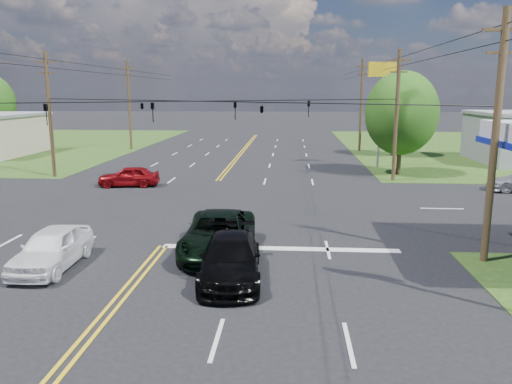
# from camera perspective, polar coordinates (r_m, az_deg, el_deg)

# --- Properties ---
(ground) EXTENTS (280.00, 280.00, 0.00)m
(ground) POSITION_cam_1_polar(r_m,az_deg,el_deg) (29.44, -6.65, -1.48)
(ground) COLOR black
(ground) RESTS_ON ground
(stop_bar) EXTENTS (10.00, 0.50, 0.02)m
(stop_bar) POSITION_cam_1_polar(r_m,az_deg,el_deg) (21.22, 2.76, -6.51)
(stop_bar) COLOR silver
(stop_bar) RESTS_ON ground
(pole_se) EXTENTS (1.60, 0.28, 9.50)m
(pole_se) POSITION_cam_1_polar(r_m,az_deg,el_deg) (20.70, 25.68, 5.83)
(pole_se) COLOR #3D2C1A
(pole_se) RESTS_ON ground
(pole_nw) EXTENTS (1.60, 0.28, 9.50)m
(pole_nw) POSITION_cam_1_polar(r_m,az_deg,el_deg) (41.54, -22.51, 8.32)
(pole_nw) COLOR #3D2C1A
(pole_nw) RESTS_ON ground
(pole_ne) EXTENTS (1.60, 0.28, 9.50)m
(pole_ne) POSITION_cam_1_polar(r_m,az_deg,el_deg) (37.99, 15.75, 8.55)
(pole_ne) COLOR #3D2C1A
(pole_ne) RESTS_ON ground
(pole_left_far) EXTENTS (1.60, 0.28, 10.00)m
(pole_left_far) POSITION_cam_1_polar(r_m,az_deg,el_deg) (59.15, -14.29, 9.74)
(pole_left_far) COLOR #3D2C1A
(pole_left_far) RESTS_ON ground
(pole_right_far) EXTENTS (1.60, 0.28, 10.00)m
(pole_right_far) POSITION_cam_1_polar(r_m,az_deg,el_deg) (56.72, 11.92, 9.79)
(pole_right_far) COLOR #3D2C1A
(pole_right_far) RESTS_ON ground
(span_wire_signals) EXTENTS (26.00, 18.00, 1.13)m
(span_wire_signals) POSITION_cam_1_polar(r_m,az_deg,el_deg) (28.71, -6.92, 10.26)
(span_wire_signals) COLOR black
(span_wire_signals) RESTS_ON ground
(power_lines) EXTENTS (26.04, 100.00, 0.64)m
(power_lines) POSITION_cam_1_polar(r_m,az_deg,el_deg) (26.83, -7.90, 15.73)
(power_lines) COLOR black
(power_lines) RESTS_ON ground
(tree_right_a) EXTENTS (5.70, 5.70, 8.18)m
(tree_right_a) POSITION_cam_1_polar(r_m,az_deg,el_deg) (41.13, 16.29, 8.64)
(tree_right_a) COLOR #3D2C1A
(tree_right_a) RESTS_ON ground
(tree_right_b) EXTENTS (4.94, 4.94, 7.09)m
(tree_right_b) POSITION_cam_1_polar(r_m,az_deg,el_deg) (53.41, 16.22, 8.47)
(tree_right_b) COLOR #3D2C1A
(tree_right_b) RESTS_ON ground
(pickup_dkgreen) EXTENTS (2.94, 6.05, 1.66)m
(pickup_dkgreen) POSITION_cam_1_polar(r_m,az_deg,el_deg) (20.43, -4.28, -4.81)
(pickup_dkgreen) COLOR black
(pickup_dkgreen) RESTS_ON ground
(suv_black) EXTENTS (2.50, 5.31, 1.50)m
(suv_black) POSITION_cam_1_polar(r_m,az_deg,el_deg) (17.77, -2.94, -7.58)
(suv_black) COLOR black
(suv_black) RESTS_ON ground
(pickup_white) EXTENTS (1.84, 4.51, 1.53)m
(pickup_white) POSITION_cam_1_polar(r_m,az_deg,el_deg) (20.31, -22.31, -5.95)
(pickup_white) COLOR white
(pickup_white) RESTS_ON ground
(sedan_red) EXTENTS (4.38, 2.21, 1.43)m
(sedan_red) POSITION_cam_1_polar(r_m,az_deg,el_deg) (36.02, -14.34, 1.76)
(sedan_red) COLOR maroon
(sedan_red) RESTS_ON ground
(polesign_ne) EXTENTS (2.45, 0.84, 8.99)m
(polesign_ne) POSITION_cam_1_polar(r_m,az_deg,el_deg) (44.68, 14.14, 11.83)
(polesign_ne) COLOR #A5A5AA
(polesign_ne) RESTS_ON ground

